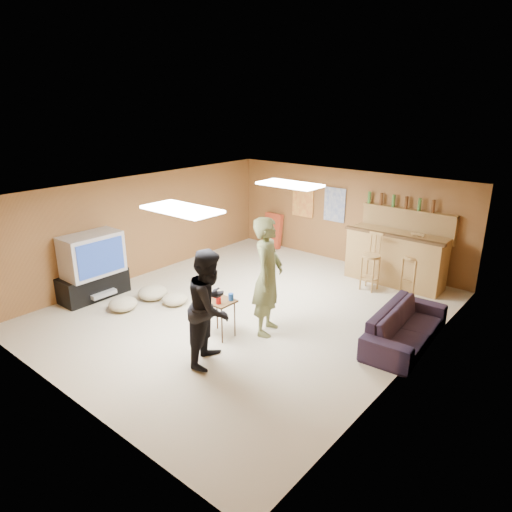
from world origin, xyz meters
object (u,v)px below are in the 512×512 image
Objects in this scene: person_olive at (268,276)px; sofa at (406,327)px; tv_body at (92,254)px; person_black at (210,307)px; bar_counter at (395,258)px.

person_olive reaches higher than sofa.
person_black is at bearing -2.79° from tv_body.
tv_body is 0.63× the size of person_black.
sofa is (2.01, 2.33, -0.58)m from person_black.
bar_counter is at bearing -33.20° from person_black.
bar_counter reaches higher than sofa.
person_olive is at bearing -102.17° from bar_counter.
sofa is at bearing 22.04° from tv_body.
tv_body is 6.09m from bar_counter.
tv_body is 5.80m from sofa.
tv_body is 0.56× the size of person_olive.
bar_counter is 1.01× the size of person_olive.
person_olive reaches higher than bar_counter.
tv_body is at bearing 63.96° from person_black.
bar_counter is (4.15, 4.45, -0.35)m from tv_body.
tv_body is at bearing 86.25° from person_olive.
person_black reaches higher than bar_counter.
sofa is (1.20, -2.28, -0.26)m from bar_counter.
bar_counter is 1.02× the size of sofa.
bar_counter is at bearing 47.00° from tv_body.
sofa is at bearing -62.28° from bar_counter.
tv_body is at bearing 108.33° from sofa.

